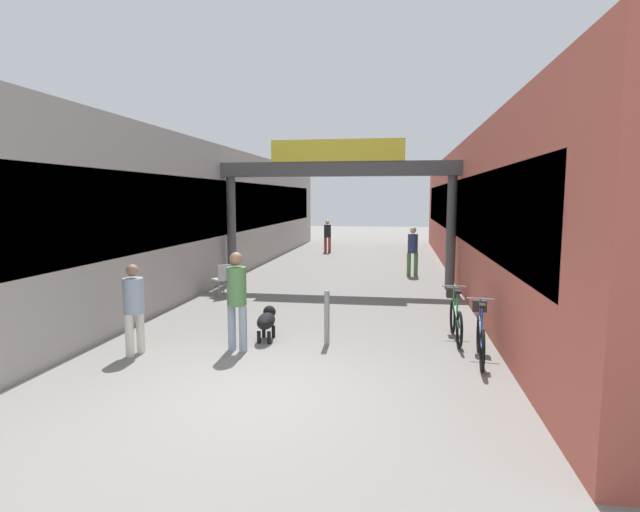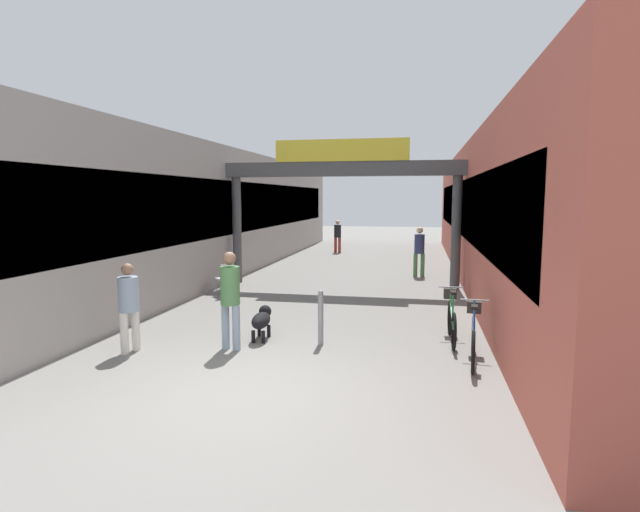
{
  "view_description": "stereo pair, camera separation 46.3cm",
  "coord_description": "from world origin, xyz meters",
  "px_view_note": "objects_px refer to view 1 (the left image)",
  "views": [
    {
      "loc": [
        1.86,
        -6.44,
        2.68
      ],
      "look_at": [
        0.0,
        5.18,
        1.3
      ],
      "focal_mm": 28.0,
      "sensor_mm": 36.0,
      "label": 1
    },
    {
      "loc": [
        2.31,
        -6.36,
        2.68
      ],
      "look_at": [
        0.0,
        5.18,
        1.3
      ],
      "focal_mm": 28.0,
      "sensor_mm": 36.0,
      "label": 2
    }
  ],
  "objects_px": {
    "pedestrian_elderly_walking": "(327,234)",
    "dog_on_leash": "(267,320)",
    "pedestrian_carrying_crate": "(413,248)",
    "bicycle_blue_nearest": "(480,333)",
    "pedestrian_with_dog": "(237,294)",
    "bicycle_green_second": "(455,316)",
    "pedestrian_companion": "(134,304)",
    "bollard_post_metal": "(327,317)",
    "cafe_chair_aluminium_nearer": "(223,277)"
  },
  "relations": [
    {
      "from": "pedestrian_carrying_crate",
      "to": "pedestrian_elderly_walking",
      "type": "distance_m",
      "value": 7.82
    },
    {
      "from": "bicycle_blue_nearest",
      "to": "bicycle_green_second",
      "type": "xyz_separation_m",
      "value": [
        -0.28,
        1.18,
        0.0
      ]
    },
    {
      "from": "pedestrian_companion",
      "to": "pedestrian_carrying_crate",
      "type": "height_order",
      "value": "pedestrian_carrying_crate"
    },
    {
      "from": "bollard_post_metal",
      "to": "dog_on_leash",
      "type": "bearing_deg",
      "value": 172.86
    },
    {
      "from": "pedestrian_carrying_crate",
      "to": "pedestrian_elderly_walking",
      "type": "relative_size",
      "value": 1.06
    },
    {
      "from": "dog_on_leash",
      "to": "cafe_chair_aluminium_nearer",
      "type": "xyz_separation_m",
      "value": [
        -2.26,
        3.8,
        0.16
      ]
    },
    {
      "from": "pedestrian_elderly_walking",
      "to": "bicycle_blue_nearest",
      "type": "distance_m",
      "value": 16.39
    },
    {
      "from": "pedestrian_carrying_crate",
      "to": "dog_on_leash",
      "type": "xyz_separation_m",
      "value": [
        -2.91,
        -8.33,
        -0.59
      ]
    },
    {
      "from": "bicycle_blue_nearest",
      "to": "bollard_post_metal",
      "type": "xyz_separation_m",
      "value": [
        -2.64,
        0.41,
        0.08
      ]
    },
    {
      "from": "pedestrian_companion",
      "to": "pedestrian_elderly_walking",
      "type": "xyz_separation_m",
      "value": [
        0.97,
        16.34,
        0.02
      ]
    },
    {
      "from": "cafe_chair_aluminium_nearer",
      "to": "bicycle_green_second",
      "type": "bearing_deg",
      "value": -28.74
    },
    {
      "from": "pedestrian_carrying_crate",
      "to": "bicycle_blue_nearest",
      "type": "xyz_separation_m",
      "value": [
        0.9,
        -8.89,
        -0.53
      ]
    },
    {
      "from": "pedestrian_carrying_crate",
      "to": "cafe_chair_aluminium_nearer",
      "type": "bearing_deg",
      "value": -138.76
    },
    {
      "from": "pedestrian_carrying_crate",
      "to": "bollard_post_metal",
      "type": "xyz_separation_m",
      "value": [
        -1.74,
        -8.48,
        -0.45
      ]
    },
    {
      "from": "pedestrian_companion",
      "to": "cafe_chair_aluminium_nearer",
      "type": "distance_m",
      "value": 5.06
    },
    {
      "from": "pedestrian_elderly_walking",
      "to": "bicycle_blue_nearest",
      "type": "xyz_separation_m",
      "value": [
        4.83,
        -15.65,
        -0.47
      ]
    },
    {
      "from": "pedestrian_companion",
      "to": "bicycle_blue_nearest",
      "type": "height_order",
      "value": "pedestrian_companion"
    },
    {
      "from": "pedestrian_elderly_walking",
      "to": "dog_on_leash",
      "type": "height_order",
      "value": "pedestrian_elderly_walking"
    },
    {
      "from": "pedestrian_with_dog",
      "to": "cafe_chair_aluminium_nearer",
      "type": "relative_size",
      "value": 1.96
    },
    {
      "from": "bollard_post_metal",
      "to": "cafe_chair_aluminium_nearer",
      "type": "bearing_deg",
      "value": 130.99
    },
    {
      "from": "pedestrian_carrying_crate",
      "to": "bicycle_blue_nearest",
      "type": "height_order",
      "value": "pedestrian_carrying_crate"
    },
    {
      "from": "pedestrian_companion",
      "to": "bollard_post_metal",
      "type": "distance_m",
      "value": 3.37
    },
    {
      "from": "pedestrian_companion",
      "to": "pedestrian_elderly_walking",
      "type": "relative_size",
      "value": 0.98
    },
    {
      "from": "bicycle_green_second",
      "to": "cafe_chair_aluminium_nearer",
      "type": "xyz_separation_m",
      "value": [
        -5.79,
        3.18,
        0.1
      ]
    },
    {
      "from": "pedestrian_with_dog",
      "to": "bicycle_green_second",
      "type": "bearing_deg",
      "value": 19.58
    },
    {
      "from": "pedestrian_with_dog",
      "to": "bollard_post_metal",
      "type": "distance_m",
      "value": 1.69
    },
    {
      "from": "pedestrian_companion",
      "to": "bicycle_blue_nearest",
      "type": "bearing_deg",
      "value": 6.72
    },
    {
      "from": "pedestrian_carrying_crate",
      "to": "dog_on_leash",
      "type": "distance_m",
      "value": 8.85
    },
    {
      "from": "pedestrian_with_dog",
      "to": "bollard_post_metal",
      "type": "height_order",
      "value": "pedestrian_with_dog"
    },
    {
      "from": "pedestrian_elderly_walking",
      "to": "bicycle_green_second",
      "type": "height_order",
      "value": "pedestrian_elderly_walking"
    },
    {
      "from": "pedestrian_elderly_walking",
      "to": "cafe_chair_aluminium_nearer",
      "type": "distance_m",
      "value": 11.37
    },
    {
      "from": "pedestrian_elderly_walking",
      "to": "cafe_chair_aluminium_nearer",
      "type": "height_order",
      "value": "pedestrian_elderly_walking"
    },
    {
      "from": "bicycle_green_second",
      "to": "cafe_chair_aluminium_nearer",
      "type": "bearing_deg",
      "value": 151.26
    },
    {
      "from": "bicycle_green_second",
      "to": "bollard_post_metal",
      "type": "distance_m",
      "value": 2.49
    },
    {
      "from": "pedestrian_carrying_crate",
      "to": "bicycle_green_second",
      "type": "relative_size",
      "value": 1.0
    },
    {
      "from": "cafe_chair_aluminium_nearer",
      "to": "pedestrian_carrying_crate",
      "type": "bearing_deg",
      "value": 41.24
    },
    {
      "from": "pedestrian_carrying_crate",
      "to": "bollard_post_metal",
      "type": "bearing_deg",
      "value": -101.59
    },
    {
      "from": "bollard_post_metal",
      "to": "pedestrian_elderly_walking",
      "type": "bearing_deg",
      "value": 98.18
    },
    {
      "from": "pedestrian_carrying_crate",
      "to": "bicycle_green_second",
      "type": "height_order",
      "value": "pedestrian_carrying_crate"
    },
    {
      "from": "pedestrian_with_dog",
      "to": "pedestrian_carrying_crate",
      "type": "distance_m",
      "value": 9.64
    },
    {
      "from": "bicycle_blue_nearest",
      "to": "cafe_chair_aluminium_nearer",
      "type": "bearing_deg",
      "value": 144.34
    },
    {
      "from": "pedestrian_elderly_walking",
      "to": "bicycle_green_second",
      "type": "xyz_separation_m",
      "value": [
        4.55,
        -14.47,
        -0.47
      ]
    },
    {
      "from": "bicycle_blue_nearest",
      "to": "pedestrian_with_dog",
      "type": "bearing_deg",
      "value": -177.32
    },
    {
      "from": "cafe_chair_aluminium_nearer",
      "to": "pedestrian_with_dog",
      "type": "bearing_deg",
      "value": -67.03
    },
    {
      "from": "pedestrian_carrying_crate",
      "to": "dog_on_leash",
      "type": "bearing_deg",
      "value": -109.26
    },
    {
      "from": "bollard_post_metal",
      "to": "cafe_chair_aluminium_nearer",
      "type": "distance_m",
      "value": 5.23
    },
    {
      "from": "dog_on_leash",
      "to": "bollard_post_metal",
      "type": "height_order",
      "value": "bollard_post_metal"
    },
    {
      "from": "pedestrian_companion",
      "to": "bollard_post_metal",
      "type": "xyz_separation_m",
      "value": [
        3.16,
        1.09,
        -0.37
      ]
    },
    {
      "from": "pedestrian_with_dog",
      "to": "bicycle_green_second",
      "type": "xyz_separation_m",
      "value": [
        3.86,
        1.37,
        -0.57
      ]
    },
    {
      "from": "pedestrian_elderly_walking",
      "to": "bollard_post_metal",
      "type": "height_order",
      "value": "pedestrian_elderly_walking"
    }
  ]
}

